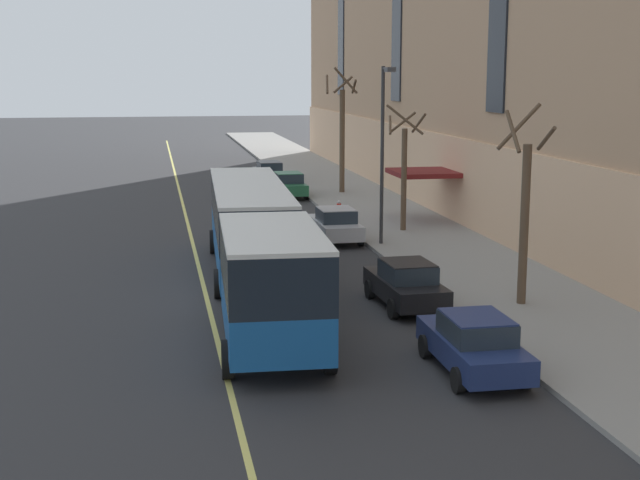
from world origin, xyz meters
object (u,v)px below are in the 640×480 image
(street_tree_far_uptown, at_px, (404,167))
(parked_car_black_0, at_px, (406,284))
(fire_hydrant, at_px, (339,207))
(parked_car_darkgray_4, at_px, (269,172))
(parked_car_navy_3, at_px, (474,344))
(street_tree_far_downtown, at_px, (342,130))
(city_bus, at_px, (256,239))
(street_tree_mid_block, at_px, (524,210))
(parked_car_silver_5, at_px, (335,225))
(parked_car_green_2, at_px, (288,185))
(street_lamp, at_px, (384,138))

(street_tree_far_uptown, bearing_deg, parked_car_black_0, -105.55)
(fire_hydrant, bearing_deg, parked_car_darkgray_4, 96.94)
(parked_car_navy_3, bearing_deg, parked_car_black_0, 88.97)
(street_tree_far_downtown, bearing_deg, parked_car_navy_3, -96.40)
(parked_car_navy_3, bearing_deg, city_bus, 117.01)
(city_bus, distance_m, street_tree_mid_block, 8.97)
(parked_car_navy_3, distance_m, parked_car_silver_5, 18.40)
(parked_car_darkgray_4, bearing_deg, parked_car_silver_5, -89.54)
(street_tree_mid_block, xyz_separation_m, street_tree_far_uptown, (-0.01, 13.99, -0.06))
(parked_car_silver_5, bearing_deg, street_tree_far_uptown, 22.51)
(parked_car_silver_5, distance_m, fire_hydrant, 7.19)
(street_tree_mid_block, height_order, street_tree_far_uptown, street_tree_mid_block)
(parked_car_green_2, xyz_separation_m, street_tree_far_downtown, (3.54, 0.71, 3.24))
(city_bus, xyz_separation_m, parked_car_green_2, (4.81, 24.34, -1.24))
(city_bus, height_order, parked_car_navy_3, city_bus)
(parked_car_black_0, bearing_deg, street_lamp, 79.74)
(parked_car_darkgray_4, distance_m, parked_car_silver_5, 21.89)
(parked_car_darkgray_4, bearing_deg, parked_car_green_2, -87.91)
(parked_car_navy_3, xyz_separation_m, street_tree_far_uptown, (3.81, 19.90, 2.40))
(street_tree_mid_block, bearing_deg, street_lamp, 100.07)
(street_tree_mid_block, bearing_deg, parked_car_silver_5, 106.23)
(city_bus, distance_m, street_tree_far_uptown, 13.86)
(fire_hydrant, bearing_deg, parked_car_navy_3, -94.11)
(parked_car_black_0, xyz_separation_m, fire_hydrant, (1.70, 18.77, -0.29))
(street_tree_far_downtown, bearing_deg, parked_car_green_2, -168.67)
(parked_car_silver_5, xyz_separation_m, street_tree_mid_block, (3.64, -12.49, 2.46))
(parked_car_navy_3, relative_size, street_tree_far_uptown, 0.73)
(parked_car_silver_5, distance_m, street_lamp, 4.74)
(parked_car_silver_5, bearing_deg, fire_hydrant, 76.81)
(street_tree_mid_block, bearing_deg, parked_car_navy_3, -122.89)
(parked_car_navy_3, bearing_deg, parked_car_silver_5, 89.42)
(street_tree_far_uptown, bearing_deg, parked_car_silver_5, -157.49)
(fire_hydrant, bearing_deg, street_tree_far_uptown, -70.06)
(parked_car_navy_3, distance_m, street_lamp, 17.18)
(parked_car_navy_3, height_order, street_tree_far_uptown, street_tree_far_uptown)
(parked_car_navy_3, relative_size, parked_car_silver_5, 1.02)
(parked_car_navy_3, distance_m, fire_hydrant, 25.46)
(parked_car_black_0, distance_m, parked_car_silver_5, 11.78)
(parked_car_darkgray_4, distance_m, street_tree_far_uptown, 20.88)
(street_tree_mid_block, bearing_deg, parked_car_green_2, 97.41)
(parked_car_darkgray_4, height_order, fire_hydrant, parked_car_darkgray_4)
(city_bus, height_order, street_tree_mid_block, street_tree_mid_block)
(parked_car_navy_3, bearing_deg, street_lamp, 83.39)
(city_bus, distance_m, parked_car_darkgray_4, 31.73)
(parked_car_silver_5, xyz_separation_m, fire_hydrant, (1.64, 6.99, -0.29))
(parked_car_navy_3, xyz_separation_m, street_tree_mid_block, (3.82, 5.91, 2.46))
(street_tree_mid_block, bearing_deg, street_tree_far_downtown, 90.02)
(parked_car_green_2, bearing_deg, city_bus, -101.18)
(city_bus, bearing_deg, parked_car_navy_3, -62.99)
(parked_car_black_0, height_order, parked_car_darkgray_4, same)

